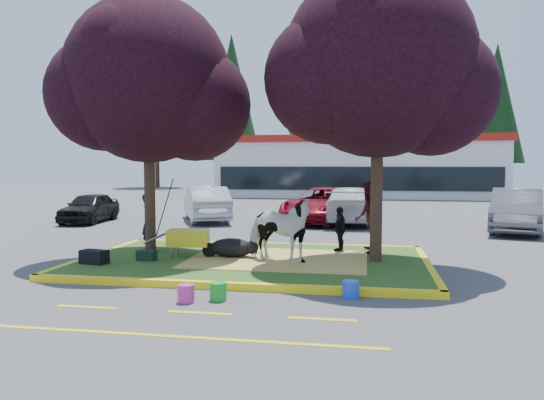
% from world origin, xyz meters
% --- Properties ---
extents(ground, '(90.00, 90.00, 0.00)m').
position_xyz_m(ground, '(0.00, 0.00, 0.00)').
color(ground, '#424244').
rests_on(ground, ground).
extents(median_island, '(8.00, 5.00, 0.15)m').
position_xyz_m(median_island, '(0.00, 0.00, 0.07)').
color(median_island, '#264A17').
rests_on(median_island, ground).
extents(curb_near, '(8.30, 0.16, 0.15)m').
position_xyz_m(curb_near, '(0.00, -2.58, 0.07)').
color(curb_near, yellow).
rests_on(curb_near, ground).
extents(curb_far, '(8.30, 0.16, 0.15)m').
position_xyz_m(curb_far, '(0.00, 2.58, 0.07)').
color(curb_far, yellow).
rests_on(curb_far, ground).
extents(curb_left, '(0.16, 5.30, 0.15)m').
position_xyz_m(curb_left, '(-4.08, 0.00, 0.07)').
color(curb_left, yellow).
rests_on(curb_left, ground).
extents(curb_right, '(0.16, 5.30, 0.15)m').
position_xyz_m(curb_right, '(4.08, 0.00, 0.07)').
color(curb_right, yellow).
rests_on(curb_right, ground).
extents(straw_bedding, '(4.20, 3.00, 0.01)m').
position_xyz_m(straw_bedding, '(0.60, 0.00, 0.15)').
color(straw_bedding, '#D7C458').
rests_on(straw_bedding, median_island).
extents(tree_purple_left, '(5.06, 4.20, 6.51)m').
position_xyz_m(tree_purple_left, '(-2.78, 0.38, 4.36)').
color(tree_purple_left, black).
rests_on(tree_purple_left, median_island).
extents(tree_purple_right, '(5.30, 4.40, 6.82)m').
position_xyz_m(tree_purple_right, '(2.92, 0.18, 4.56)').
color(tree_purple_right, black).
rests_on(tree_purple_right, median_island).
extents(fire_lane_stripe_a, '(1.10, 0.12, 0.01)m').
position_xyz_m(fire_lane_stripe_a, '(-2.00, -4.20, 0.00)').
color(fire_lane_stripe_a, yellow).
rests_on(fire_lane_stripe_a, ground).
extents(fire_lane_stripe_b, '(1.10, 0.12, 0.01)m').
position_xyz_m(fire_lane_stripe_b, '(0.00, -4.20, 0.00)').
color(fire_lane_stripe_b, yellow).
rests_on(fire_lane_stripe_b, ground).
extents(fire_lane_stripe_c, '(1.10, 0.12, 0.01)m').
position_xyz_m(fire_lane_stripe_c, '(2.00, -4.20, 0.00)').
color(fire_lane_stripe_c, yellow).
rests_on(fire_lane_stripe_c, ground).
extents(fire_lane_long, '(6.00, 0.10, 0.01)m').
position_xyz_m(fire_lane_long, '(0.00, -5.40, 0.00)').
color(fire_lane_long, yellow).
rests_on(fire_lane_long, ground).
extents(retail_building, '(20.40, 8.40, 4.40)m').
position_xyz_m(retail_building, '(2.00, 27.98, 2.25)').
color(retail_building, silver).
rests_on(retail_building, ground).
extents(treeline, '(46.58, 7.80, 14.63)m').
position_xyz_m(treeline, '(1.23, 37.61, 7.73)').
color(treeline, black).
rests_on(treeline, ground).
extents(cow, '(1.98, 1.40, 1.52)m').
position_xyz_m(cow, '(0.66, -0.37, 0.91)').
color(cow, white).
rests_on(cow, median_island).
extents(calf, '(1.23, 0.96, 0.47)m').
position_xyz_m(calf, '(-0.57, 0.09, 0.38)').
color(calf, black).
rests_on(calf, median_island).
extents(handler, '(0.41, 0.57, 1.49)m').
position_xyz_m(handler, '(-3.05, 0.92, 0.89)').
color(handler, black).
rests_on(handler, median_island).
extents(visitor_a, '(0.76, 0.95, 1.85)m').
position_xyz_m(visitor_a, '(2.74, 1.43, 1.07)').
color(visitor_a, '#42131B').
rests_on(visitor_a, median_island).
extents(visitor_b, '(0.47, 0.74, 1.17)m').
position_xyz_m(visitor_b, '(2.00, 1.42, 0.74)').
color(visitor_b, black).
rests_on(visitor_b, median_island).
extents(wheelbarrow, '(1.79, 0.74, 0.67)m').
position_xyz_m(wheelbarrow, '(-1.62, -0.04, 0.61)').
color(wheelbarrow, black).
rests_on(wheelbarrow, median_island).
extents(gear_bag_dark, '(0.67, 0.45, 0.31)m').
position_xyz_m(gear_bag_dark, '(-3.47, -1.27, 0.31)').
color(gear_bag_dark, black).
rests_on(gear_bag_dark, median_island).
extents(gear_bag_green, '(0.44, 0.29, 0.23)m').
position_xyz_m(gear_bag_green, '(-2.45, -0.66, 0.26)').
color(gear_bag_green, black).
rests_on(gear_bag_green, median_island).
extents(bucket_green, '(0.40, 0.40, 0.32)m').
position_xyz_m(bucket_green, '(0.08, -3.38, 0.16)').
color(bucket_green, green).
rests_on(bucket_green, ground).
extents(bucket_pink, '(0.38, 0.38, 0.32)m').
position_xyz_m(bucket_pink, '(-0.44, -3.61, 0.16)').
color(bucket_pink, '#CF2E8F').
rests_on(bucket_pink, ground).
extents(bucket_blue, '(0.36, 0.36, 0.32)m').
position_xyz_m(bucket_blue, '(2.40, -2.80, 0.16)').
color(bucket_blue, blue).
rests_on(bucket_blue, ground).
extents(car_black, '(1.76, 3.73, 1.23)m').
position_xyz_m(car_black, '(-8.61, 7.79, 0.62)').
color(car_black, black).
rests_on(car_black, ground).
extents(car_silver, '(3.25, 4.71, 1.47)m').
position_xyz_m(car_silver, '(-3.98, 9.08, 0.74)').
color(car_silver, '#AEB2B6').
rests_on(car_silver, ground).
extents(car_red, '(3.68, 5.64, 1.44)m').
position_xyz_m(car_red, '(0.96, 9.47, 0.72)').
color(car_red, maroon).
rests_on(car_red, ground).
extents(car_white, '(2.17, 5.14, 1.48)m').
position_xyz_m(car_white, '(2.01, 9.36, 0.74)').
color(car_white, silver).
rests_on(car_white, ground).
extents(car_grey, '(2.82, 4.94, 1.54)m').
position_xyz_m(car_grey, '(7.95, 7.65, 0.77)').
color(car_grey, '#525359').
rests_on(car_grey, ground).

